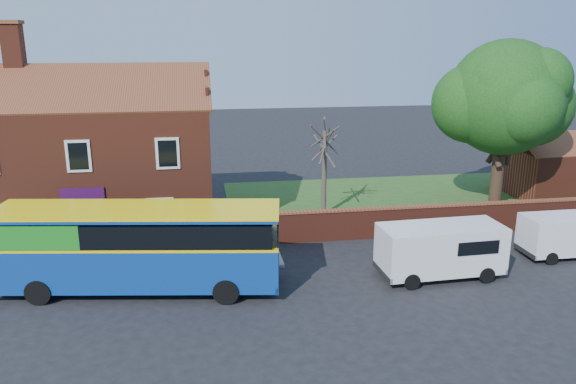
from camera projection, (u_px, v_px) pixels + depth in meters
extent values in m
plane|color=black|center=(247.00, 313.00, 20.80)|extent=(120.00, 120.00, 0.00)
cube|color=gray|center=(81.00, 263.00, 25.20)|extent=(18.00, 3.50, 0.12)
cube|color=slate|center=(73.00, 279.00, 23.53)|extent=(18.00, 0.15, 0.14)
cube|color=#426B28|center=(437.00, 199.00, 35.10)|extent=(26.00, 12.00, 0.04)
cube|color=maroon|center=(96.00, 165.00, 29.81)|extent=(12.00, 8.00, 6.50)
cube|color=brown|center=(81.00, 88.00, 26.76)|extent=(12.30, 4.08, 2.16)
cube|color=brown|center=(95.00, 81.00, 30.57)|extent=(12.30, 4.08, 2.16)
cube|color=maroon|center=(13.00, 46.00, 27.65)|extent=(0.90, 0.90, 2.20)
cube|color=black|center=(78.00, 156.00, 25.61)|extent=(1.10, 0.06, 1.50)
cube|color=#4C0F19|center=(86.00, 229.00, 26.54)|extent=(0.95, 0.04, 2.10)
cube|color=silver|center=(86.00, 227.00, 26.54)|extent=(1.20, 0.06, 2.30)
cube|color=#3A0E3F|center=(82.00, 194.00, 26.07)|extent=(2.00, 0.06, 0.60)
cube|color=maroon|center=(484.00, 218.00, 29.20)|extent=(22.00, 0.30, 1.50)
cube|color=brown|center=(486.00, 203.00, 28.98)|extent=(22.00, 0.38, 0.10)
cube|color=maroon|center=(571.00, 171.00, 36.05)|extent=(8.00, 5.00, 3.00)
cube|color=brown|center=(563.00, 136.00, 36.69)|extent=(8.20, 2.56, 1.24)
cube|color=#0D3C99|center=(139.00, 260.00, 22.41)|extent=(11.44, 4.41, 1.77)
cube|color=yellow|center=(138.00, 239.00, 22.17)|extent=(11.46, 4.43, 0.10)
cube|color=black|center=(137.00, 226.00, 22.03)|extent=(11.00, 4.36, 0.89)
cube|color=#1E8D21|center=(43.00, 226.00, 22.00)|extent=(4.17, 3.36, 0.95)
cube|color=#0D3C99|center=(136.00, 212.00, 21.87)|extent=(11.44, 4.41, 0.14)
cube|color=yellow|center=(136.00, 210.00, 21.85)|extent=(11.48, 4.45, 0.06)
cylinder|color=black|center=(39.00, 292.00, 21.33)|extent=(1.03, 0.43, 1.00)
cylinder|color=black|center=(65.00, 265.00, 23.86)|extent=(1.03, 0.43, 1.00)
cylinder|color=black|center=(226.00, 292.00, 21.38)|extent=(1.03, 0.43, 1.00)
cylinder|color=black|center=(232.00, 264.00, 23.91)|extent=(1.03, 0.43, 1.00)
cube|color=white|center=(440.00, 248.00, 23.60)|extent=(5.24, 2.27, 1.96)
cube|color=black|center=(491.00, 237.00, 23.95)|extent=(0.15, 1.76, 0.77)
cube|color=black|center=(493.00, 263.00, 24.31)|extent=(0.18, 2.07, 0.25)
cylinder|color=black|center=(412.00, 282.00, 22.63)|extent=(0.69, 0.25, 0.68)
cylinder|color=black|center=(394.00, 263.00, 24.46)|extent=(0.69, 0.25, 0.68)
cylinder|color=black|center=(486.00, 275.00, 23.25)|extent=(0.69, 0.25, 0.68)
cylinder|color=black|center=(463.00, 257.00, 25.08)|extent=(0.69, 0.25, 0.68)
cube|color=white|center=(570.00, 233.00, 25.90)|extent=(4.47, 1.81, 1.69)
cylinder|color=black|center=(551.00, 258.00, 25.11)|extent=(0.59, 0.22, 0.59)
cylinder|color=black|center=(530.00, 245.00, 26.69)|extent=(0.59, 0.22, 0.59)
cylinder|color=black|center=(497.00, 178.00, 32.07)|extent=(0.71, 0.71, 4.06)
sphere|color=#28641F|center=(505.00, 98.00, 30.83)|extent=(6.35, 6.35, 6.35)
sphere|color=#28641F|center=(531.00, 106.00, 31.59)|extent=(4.59, 4.59, 4.59)
sphere|color=#28641F|center=(472.00, 104.00, 31.18)|extent=(4.41, 4.41, 4.41)
cylinder|color=#4C4238|center=(324.00, 174.00, 31.39)|extent=(0.28, 0.28, 4.88)
cylinder|color=#4C4238|center=(325.00, 143.00, 30.92)|extent=(0.29, 2.38, 1.92)
cylinder|color=#4C4238|center=(325.00, 146.00, 30.97)|extent=(1.24, 1.76, 1.76)
cylinder|color=#4C4238|center=(325.00, 140.00, 30.87)|extent=(2.00, 0.92, 1.95)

